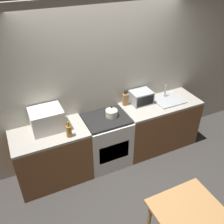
% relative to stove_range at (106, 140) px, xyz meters
% --- Properties ---
extents(ground_plane, '(16.00, 16.00, 0.00)m').
position_rel_stove_range_xyz_m(ground_plane, '(0.13, -0.78, -0.45)').
color(ground_plane, '#33302D').
extents(wall_back, '(10.00, 0.06, 2.60)m').
position_rel_stove_range_xyz_m(wall_back, '(0.13, 0.34, 0.85)').
color(wall_back, beige).
rests_on(wall_back, ground_plane).
extents(counter_left_run, '(1.09, 0.62, 0.90)m').
position_rel_stove_range_xyz_m(counter_left_run, '(-0.90, 0.00, 0.00)').
color(counter_left_run, brown).
rests_on(counter_left_run, ground_plane).
extents(counter_right_run, '(1.36, 0.62, 0.90)m').
position_rel_stove_range_xyz_m(counter_right_run, '(1.03, 0.00, 0.00)').
color(counter_right_run, brown).
rests_on(counter_right_run, ground_plane).
extents(stove_range, '(0.71, 0.62, 0.90)m').
position_rel_stove_range_xyz_m(stove_range, '(0.00, 0.00, 0.00)').
color(stove_range, silver).
rests_on(stove_range, ground_plane).
extents(kettle, '(0.19, 0.19, 0.18)m').
position_rel_stove_range_xyz_m(kettle, '(0.10, 0.01, 0.53)').
color(kettle, beige).
rests_on(kettle, stove_range).
extents(microwave, '(0.45, 0.37, 0.32)m').
position_rel_stove_range_xyz_m(microwave, '(-0.88, 0.10, 0.61)').
color(microwave, silver).
rests_on(microwave, counter_left_run).
extents(bottle, '(0.08, 0.08, 0.24)m').
position_rel_stove_range_xyz_m(bottle, '(-0.65, -0.19, 0.55)').
color(bottle, olive).
rests_on(bottle, counter_left_run).
extents(knife_block, '(0.09, 0.06, 0.28)m').
position_rel_stove_range_xyz_m(knife_block, '(0.45, 0.20, 0.56)').
color(knife_block, '#9E7042').
rests_on(knife_block, counter_right_run).
extents(toaster_oven, '(0.35, 0.28, 0.22)m').
position_rel_stove_range_xyz_m(toaster_oven, '(0.72, 0.15, 0.56)').
color(toaster_oven, '#999BA0').
rests_on(toaster_oven, counter_right_run).
extents(sink_basin, '(0.50, 0.39, 0.24)m').
position_rel_stove_range_xyz_m(sink_basin, '(1.19, 0.01, 0.47)').
color(sink_basin, '#999BA0').
rests_on(sink_basin, counter_right_run).
extents(dining_table, '(0.74, 0.67, 0.76)m').
position_rel_stove_range_xyz_m(dining_table, '(0.18, -1.80, 0.19)').
color(dining_table, '#9E7042').
rests_on(dining_table, ground_plane).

